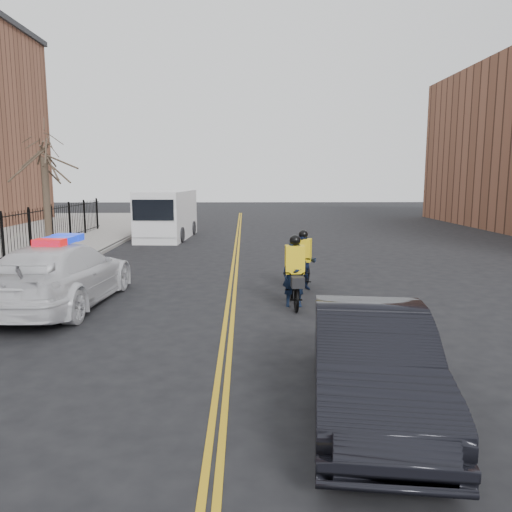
{
  "coord_description": "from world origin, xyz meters",
  "views": [
    {
      "loc": [
        0.38,
        -10.39,
        3.34
      ],
      "look_at": [
        0.68,
        2.66,
        1.3
      ],
      "focal_mm": 35.0,
      "sensor_mm": 36.0,
      "label": 1
    }
  ],
  "objects_px": {
    "police_cruiser": "(61,274)",
    "cyclist_far": "(303,266)",
    "cargo_van": "(167,215)",
    "dark_sedan": "(371,362)",
    "cyclist_near": "(295,282)"
  },
  "relations": [
    {
      "from": "dark_sedan",
      "to": "police_cruiser",
      "type": "bearing_deg",
      "value": 144.56
    },
    {
      "from": "cyclist_near",
      "to": "cyclist_far",
      "type": "bearing_deg",
      "value": 76.72
    },
    {
      "from": "cargo_van",
      "to": "cyclist_near",
      "type": "distance_m",
      "value": 16.08
    },
    {
      "from": "dark_sedan",
      "to": "cyclist_near",
      "type": "bearing_deg",
      "value": 102.39
    },
    {
      "from": "cyclist_near",
      "to": "dark_sedan",
      "type": "bearing_deg",
      "value": -86.17
    },
    {
      "from": "police_cruiser",
      "to": "cyclist_near",
      "type": "bearing_deg",
      "value": -178.02
    },
    {
      "from": "police_cruiser",
      "to": "cargo_van",
      "type": "distance_m",
      "value": 14.9
    },
    {
      "from": "police_cruiser",
      "to": "dark_sedan",
      "type": "bearing_deg",
      "value": 140.34
    },
    {
      "from": "cargo_van",
      "to": "cyclist_far",
      "type": "bearing_deg",
      "value": -61.07
    },
    {
      "from": "police_cruiser",
      "to": "cyclist_far",
      "type": "bearing_deg",
      "value": -160.44
    },
    {
      "from": "dark_sedan",
      "to": "cyclist_far",
      "type": "relative_size",
      "value": 2.47
    },
    {
      "from": "dark_sedan",
      "to": "cyclist_near",
      "type": "height_order",
      "value": "cyclist_near"
    },
    {
      "from": "cargo_van",
      "to": "police_cruiser",
      "type": "bearing_deg",
      "value": -87.98
    },
    {
      "from": "dark_sedan",
      "to": "cyclist_near",
      "type": "distance_m",
      "value": 6.05
    },
    {
      "from": "police_cruiser",
      "to": "cargo_van",
      "type": "bearing_deg",
      "value": -88.31
    }
  ]
}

